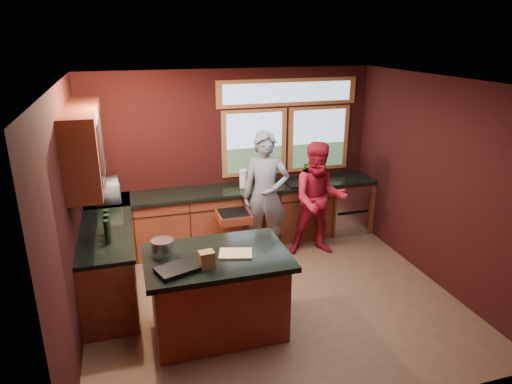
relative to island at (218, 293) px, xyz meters
name	(u,v)px	position (x,y,z in m)	size (l,w,h in m)	color
floor	(272,298)	(0.78, 0.44, -0.48)	(4.50, 4.50, 0.00)	brown
room_shell	(217,159)	(0.19, 0.77, 1.32)	(4.52, 4.02, 2.71)	black
back_counter	(250,214)	(0.98, 2.14, -0.01)	(4.50, 0.64, 0.93)	#562014
left_counter	(109,255)	(-1.17, 1.29, -0.01)	(0.64, 2.30, 0.93)	#562014
island	(218,293)	(0.00, 0.00, 0.00)	(1.55, 1.05, 0.95)	#562014
person_grey	(265,195)	(1.07, 1.65, 0.47)	(0.69, 0.45, 1.89)	slate
person_red	(319,199)	(1.85, 1.47, 0.39)	(0.84, 0.66, 1.73)	maroon
microwave	(107,191)	(-1.14, 2.13, 0.60)	(0.52, 0.35, 0.29)	#999999
potted_plant	(312,169)	(2.03, 2.19, 0.63)	(0.32, 0.28, 0.36)	#999999
paper_towel	(243,179)	(0.87, 2.14, 0.59)	(0.12, 0.12, 0.28)	white
cutting_board	(236,254)	(0.20, -0.05, 0.48)	(0.35, 0.25, 0.02)	tan
stock_pot	(163,248)	(-0.55, 0.15, 0.56)	(0.24, 0.24, 0.18)	silver
paper_bag	(207,260)	(-0.15, -0.25, 0.56)	(0.15, 0.12, 0.18)	brown
black_tray	(177,270)	(-0.45, -0.25, 0.49)	(0.40, 0.28, 0.05)	black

